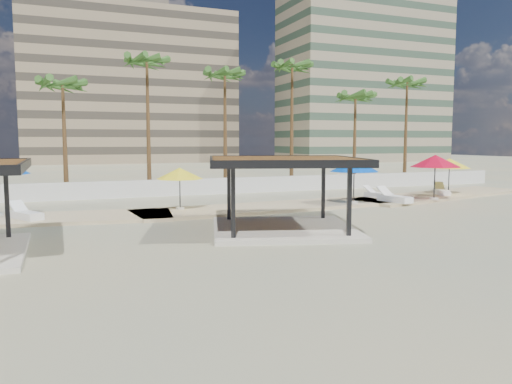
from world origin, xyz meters
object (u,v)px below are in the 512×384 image
Objects in this scene: pavilion_central at (283,187)px; lounger_b at (394,198)px; lounger_c at (378,195)px; lounger_a at (26,215)px; lounger_d at (441,191)px; umbrella_c at (435,161)px.

lounger_b is (10.34, 5.72, -1.54)m from pavilion_central.
pavilion_central is at bearing 104.55° from lounger_c.
lounger_a is at bearing 77.12° from lounger_b.
pavilion_central is at bearing 145.29° from lounger_d.
lounger_c is at bearing 53.58° from pavilion_central.
umbrella_c is 24.25m from lounger_a.
pavilion_central is at bearing 108.89° from lounger_b.
lounger_b is 2.45m from lounger_c.
lounger_a is at bearing 71.38° from lounger_c.
umbrella_c is 1.87× the size of lounger_d.
lounger_a reaches higher than lounger_c.
lounger_a is 0.90× the size of lounger_b.
pavilion_central is 18.23m from lounger_d.
lounger_d is at bearing 40.72° from umbrella_c.
lounger_b reaches higher than lounger_c.
pavilion_central reaches higher than umbrella_c.
lounger_a is at bearing 121.67° from lounger_d.
lounger_b is 1.17× the size of lounger_c.
lounger_d is at bearing -112.45° from lounger_c.
pavilion_central is 3.16× the size of lounger_b.
umbrella_c is at bearing -122.34° from lounger_a.
lounger_c is (10.86, 8.12, -1.57)m from pavilion_central.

